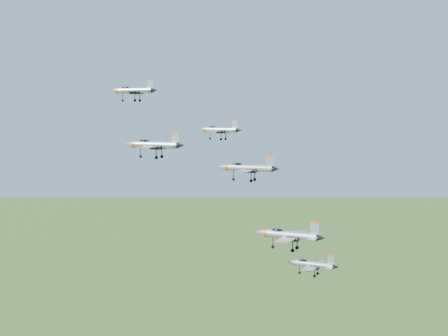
# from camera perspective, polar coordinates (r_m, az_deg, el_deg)

# --- Properties ---
(jet_lead) EXTENTS (12.57, 10.42, 3.36)m
(jet_lead) POSITION_cam_1_polar(r_m,az_deg,el_deg) (146.98, -8.34, 7.04)
(jet_lead) COLOR #9CA1A8
(jet_left_high) EXTENTS (10.38, 8.78, 2.80)m
(jet_left_high) POSITION_cam_1_polar(r_m,az_deg,el_deg) (130.18, -0.44, 3.53)
(jet_left_high) COLOR #9CA1A8
(jet_right_high) EXTENTS (11.67, 9.67, 3.12)m
(jet_right_high) POSITION_cam_1_polar(r_m,az_deg,el_deg) (109.10, -6.48, 2.15)
(jet_right_high) COLOR #9CA1A8
(jet_left_low) EXTENTS (13.78, 11.40, 3.68)m
(jet_left_low) POSITION_cam_1_polar(r_m,az_deg,el_deg) (129.52, 2.12, 0.03)
(jet_left_low) COLOR #9CA1A8
(jet_right_low) EXTENTS (12.91, 10.80, 3.46)m
(jet_right_low) POSITION_cam_1_polar(r_m,az_deg,el_deg) (108.23, 5.89, -6.09)
(jet_right_low) COLOR #9CA1A8
(jet_trail) EXTENTS (10.68, 8.94, 2.86)m
(jet_trail) POSITION_cam_1_polar(r_m,az_deg,el_deg) (122.01, 7.97, -8.69)
(jet_trail) COLOR #9CA1A8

